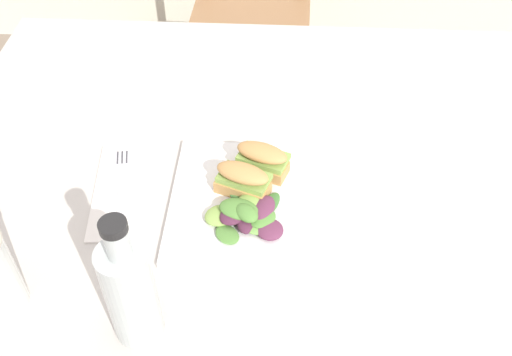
# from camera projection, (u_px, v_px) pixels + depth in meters

# --- Properties ---
(dining_table) EXTENTS (1.27, 1.03, 0.74)m
(dining_table) POSITION_uv_depth(u_px,v_px,m) (282.00, 224.00, 1.08)
(dining_table) COLOR #BCB7AD
(dining_table) RESTS_ON ground
(chair_wooden_far) EXTENTS (0.41, 0.41, 0.87)m
(chair_wooden_far) POSITION_uv_depth(u_px,v_px,m) (250.00, 15.00, 1.96)
(chair_wooden_far) COLOR #8E6642
(chair_wooden_far) RESTS_ON ground
(plate_lunch) EXTENTS (0.28, 0.28, 0.01)m
(plate_lunch) POSITION_uv_depth(u_px,v_px,m) (255.00, 201.00, 0.96)
(plate_lunch) COLOR white
(plate_lunch) RESTS_ON dining_table
(sandwich_half_front) EXTENTS (0.10, 0.08, 0.06)m
(sandwich_half_front) POSITION_uv_depth(u_px,v_px,m) (243.00, 179.00, 0.95)
(sandwich_half_front) COLOR tan
(sandwich_half_front) RESTS_ON plate_lunch
(sandwich_half_back) EXTENTS (0.10, 0.08, 0.06)m
(sandwich_half_back) POSITION_uv_depth(u_px,v_px,m) (262.00, 159.00, 0.99)
(sandwich_half_back) COLOR tan
(sandwich_half_back) RESTS_ON plate_lunch
(salad_mixed_greens) EXTENTS (0.14, 0.14, 0.04)m
(salad_mixed_greens) POSITION_uv_depth(u_px,v_px,m) (247.00, 212.00, 0.92)
(salad_mixed_greens) COLOR #4C2338
(salad_mixed_greens) RESTS_ON plate_lunch
(napkin_folded) EXTENTS (0.11, 0.23, 0.00)m
(napkin_folded) POSITION_uv_depth(u_px,v_px,m) (122.00, 190.00, 0.98)
(napkin_folded) COLOR silver
(napkin_folded) RESTS_ON dining_table
(fork_on_napkin) EXTENTS (0.05, 0.19, 0.00)m
(fork_on_napkin) POSITION_uv_depth(u_px,v_px,m) (122.00, 182.00, 0.99)
(fork_on_napkin) COLOR silver
(fork_on_napkin) RESTS_ON napkin_folded
(bottle_cold_brew) EXTENTS (0.07, 0.07, 0.22)m
(bottle_cold_brew) POSITION_uv_depth(u_px,v_px,m) (132.00, 295.00, 0.75)
(bottle_cold_brew) COLOR black
(bottle_cold_brew) RESTS_ON dining_table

